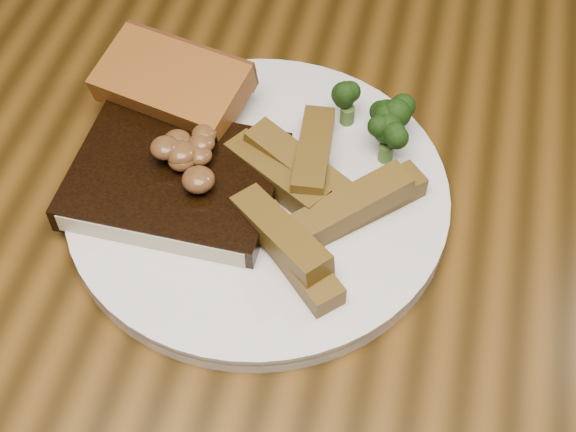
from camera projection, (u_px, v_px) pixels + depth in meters
name	position (u px, v px, depth m)	size (l,w,h in m)	color
dining_table	(285.00, 296.00, 0.67)	(1.60, 0.90, 0.75)	#503310
plate	(258.00, 197.00, 0.61)	(0.29, 0.29, 0.01)	silver
steak	(176.00, 181.00, 0.59)	(0.15, 0.12, 0.02)	black
steak_bone	(153.00, 238.00, 0.57)	(0.14, 0.01, 0.02)	beige
mushroom_pile	(186.00, 150.00, 0.58)	(0.07, 0.07, 0.03)	brown
garlic_bread	(175.00, 102.00, 0.64)	(0.11, 0.06, 0.03)	#984B1B
potato_wedges	(321.00, 204.00, 0.58)	(0.12, 0.12, 0.02)	brown
broccoli_cluster	(357.00, 124.00, 0.62)	(0.07, 0.07, 0.04)	#17330B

